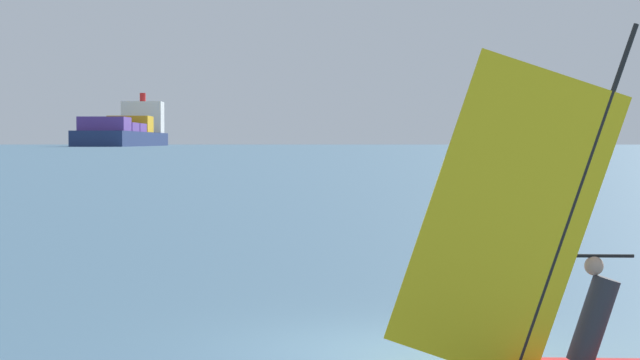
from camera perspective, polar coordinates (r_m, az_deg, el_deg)
name	(u,v)px	position (r m, az deg, el deg)	size (l,w,h in m)	color
ground_plane	(395,351)	(13.41, 4.13, -9.37)	(4000.00, 4000.00, 0.00)	#476B84
windsurfer	(563,286)	(12.25, 13.19, -5.69)	(4.09, 1.18, 4.17)	red
cargo_ship	(127,132)	(659.99, -10.58, 2.59)	(51.11, 184.70, 36.15)	navy
distant_headland	(311,127)	(1351.06, -0.52, 2.91)	(1356.01, 335.90, 42.64)	#60665B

